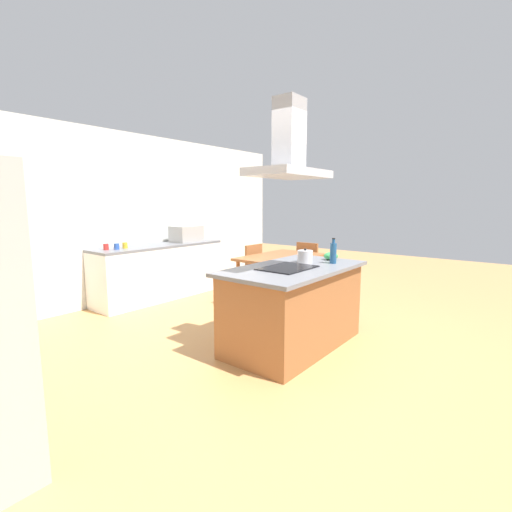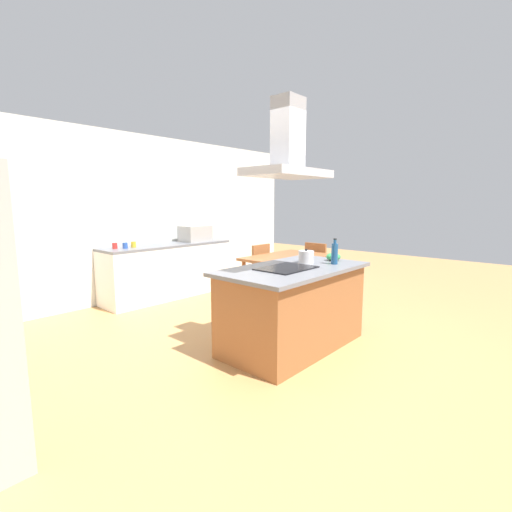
# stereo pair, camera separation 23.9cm
# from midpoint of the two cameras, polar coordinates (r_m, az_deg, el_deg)

# --- Properties ---
(ground) EXTENTS (16.00, 16.00, 0.00)m
(ground) POSITION_cam_midpoint_polar(r_m,az_deg,el_deg) (5.17, -6.63, -9.62)
(ground) COLOR tan
(wall_back) EXTENTS (7.20, 0.10, 2.70)m
(wall_back) POSITION_cam_midpoint_polar(r_m,az_deg,el_deg) (6.35, -17.44, 5.81)
(wall_back) COLOR silver
(wall_back) RESTS_ON ground
(kitchen_island) EXTENTS (1.73, 0.96, 0.90)m
(kitchen_island) POSITION_cam_midpoint_polar(r_m,az_deg,el_deg) (4.08, 7.50, -7.92)
(kitchen_island) COLOR #995B33
(kitchen_island) RESTS_ON ground
(cooktop) EXTENTS (0.60, 0.44, 0.01)m
(cooktop) POSITION_cam_midpoint_polar(r_m,az_deg,el_deg) (3.87, 6.54, -1.90)
(cooktop) COLOR black
(cooktop) RESTS_ON kitchen_island
(tea_kettle) EXTENTS (0.23, 0.18, 0.17)m
(tea_kettle) POSITION_cam_midpoint_polar(r_m,az_deg,el_deg) (4.26, 9.46, -0.14)
(tea_kettle) COLOR silver
(tea_kettle) RESTS_ON kitchen_island
(olive_oil_bottle) EXTENTS (0.07, 0.07, 0.29)m
(olive_oil_bottle) POSITION_cam_midpoint_polar(r_m,az_deg,el_deg) (4.23, 13.79, 0.41)
(olive_oil_bottle) COLOR navy
(olive_oil_bottle) RESTS_ON kitchen_island
(mixing_bowl) EXTENTS (0.17, 0.17, 0.09)m
(mixing_bowl) POSITION_cam_midpoint_polar(r_m,az_deg,el_deg) (4.50, 13.51, -0.12)
(mixing_bowl) COLOR #33934C
(mixing_bowl) RESTS_ON kitchen_island
(back_counter) EXTENTS (2.26, 0.62, 0.90)m
(back_counter) POSITION_cam_midpoint_polar(r_m,az_deg,el_deg) (6.34, -12.42, -2.20)
(back_counter) COLOR white
(back_counter) RESTS_ON ground
(countertop_microwave) EXTENTS (0.50, 0.38, 0.28)m
(countertop_microwave) POSITION_cam_midpoint_polar(r_m,az_deg,el_deg) (6.62, -8.48, 3.50)
(countertop_microwave) COLOR #B2AFAA
(countertop_microwave) RESTS_ON back_counter
(coffee_mug_red) EXTENTS (0.08, 0.08, 0.09)m
(coffee_mug_red) POSITION_cam_midpoint_polar(r_m,az_deg,el_deg) (5.85, -20.15, 1.50)
(coffee_mug_red) COLOR red
(coffee_mug_red) RESTS_ON back_counter
(coffee_mug_blue) EXTENTS (0.08, 0.08, 0.09)m
(coffee_mug_blue) POSITION_cam_midpoint_polar(r_m,az_deg,el_deg) (5.83, -18.71, 1.56)
(coffee_mug_blue) COLOR #2D56B2
(coffee_mug_blue) RESTS_ON back_counter
(coffee_mug_yellow) EXTENTS (0.08, 0.08, 0.09)m
(coffee_mug_yellow) POSITION_cam_midpoint_polar(r_m,az_deg,el_deg) (5.94, -17.54, 1.73)
(coffee_mug_yellow) COLOR gold
(coffee_mug_yellow) RESTS_ON back_counter
(dining_table) EXTENTS (1.40, 0.90, 0.75)m
(dining_table) POSITION_cam_midpoint_polar(r_m,az_deg,el_deg) (5.82, 6.12, -0.82)
(dining_table) COLOR #995B33
(dining_table) RESTS_ON ground
(chair_at_right_end) EXTENTS (0.42, 0.42, 0.89)m
(chair_at_right_end) POSITION_cam_midpoint_polar(r_m,az_deg,el_deg) (6.60, 10.75, -1.22)
(chair_at_right_end) COLOR #2D6BB7
(chair_at_right_end) RESTS_ON ground
(chair_facing_back_wall) EXTENTS (0.42, 0.42, 0.89)m
(chair_facing_back_wall) POSITION_cam_midpoint_polar(r_m,az_deg,el_deg) (6.25, 1.15, -1.61)
(chair_facing_back_wall) COLOR #2D6BB7
(chair_facing_back_wall) RESTS_ON ground
(range_hood) EXTENTS (0.90, 0.55, 0.78)m
(range_hood) POSITION_cam_midpoint_polar(r_m,az_deg,el_deg) (3.85, 6.85, 15.91)
(range_hood) COLOR #ADADB2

